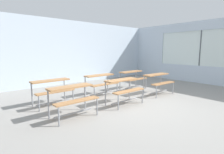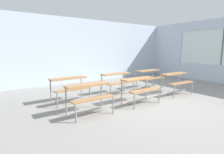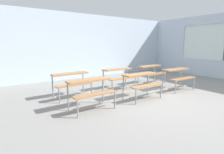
{
  "view_description": "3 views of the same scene",
  "coord_description": "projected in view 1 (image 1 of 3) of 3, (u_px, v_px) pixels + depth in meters",
  "views": [
    {
      "loc": [
        -3.8,
        -3.3,
        1.6
      ],
      "look_at": [
        -0.21,
        0.97,
        0.75
      ],
      "focal_mm": 28.0,
      "sensor_mm": 36.0,
      "label": 1
    },
    {
      "loc": [
        -3.8,
        -3.3,
        1.6
      ],
      "look_at": [
        -0.88,
        0.93,
        0.77
      ],
      "focal_mm": 28.0,
      "sensor_mm": 36.0,
      "label": 2
    },
    {
      "loc": [
        -3.8,
        -3.3,
        1.6
      ],
      "look_at": [
        -0.48,
        1.61,
        0.48
      ],
      "focal_mm": 28.0,
      "sensor_mm": 36.0,
      "label": 3
    }
  ],
  "objects": [
    {
      "name": "ground",
      "position": [
        139.0,
        106.0,
        5.16
      ],
      "size": [
        10.0,
        9.0,
        0.05
      ],
      "primitive_type": "cube",
      "color": "gray"
    },
    {
      "name": "wall_back",
      "position": [
        68.0,
        52.0,
        8.33
      ],
      "size": [
        10.0,
        0.12,
        3.0
      ],
      "primitive_type": "cube",
      "color": "silver",
      "rests_on": "ground"
    },
    {
      "name": "wall_right",
      "position": [
        214.0,
        54.0,
        8.02
      ],
      "size": [
        0.12,
        9.0,
        3.0
      ],
      "color": "silver",
      "rests_on": "ground"
    },
    {
      "name": "desk_bench_r0c0",
      "position": [
        73.0,
        94.0,
        4.18
      ],
      "size": [
        1.11,
        0.61,
        0.74
      ],
      "rotation": [
        0.0,
        0.0,
        0.02
      ],
      "color": "#A87547",
      "rests_on": "ground"
    },
    {
      "name": "desk_bench_r0c1",
      "position": [
        124.0,
        86.0,
        5.18
      ],
      "size": [
        1.1,
        0.6,
        0.74
      ],
      "rotation": [
        0.0,
        0.0,
        0.01
      ],
      "color": "#A87547",
      "rests_on": "ground"
    },
    {
      "name": "desk_bench_r0c2",
      "position": [
        158.0,
        79.0,
        6.34
      ],
      "size": [
        1.11,
        0.61,
        0.74
      ],
      "rotation": [
        0.0,
        0.0,
        -0.02
      ],
      "color": "#A87547",
      "rests_on": "ground"
    },
    {
      "name": "desk_bench_r1c0",
      "position": [
        52.0,
        86.0,
        5.07
      ],
      "size": [
        1.12,
        0.62,
        0.74
      ],
      "rotation": [
        0.0,
        0.0,
        0.03
      ],
      "color": "#A87547",
      "rests_on": "ground"
    },
    {
      "name": "desk_bench_r1c1",
      "position": [
        101.0,
        80.0,
        6.16
      ],
      "size": [
        1.1,
        0.6,
        0.74
      ],
      "rotation": [
        0.0,
        0.0,
        0.01
      ],
      "color": "#A87547",
      "rests_on": "ground"
    },
    {
      "name": "desk_bench_r1c2",
      "position": [
        133.0,
        76.0,
        7.21
      ],
      "size": [
        1.13,
        0.64,
        0.74
      ],
      "rotation": [
        0.0,
        0.0,
        0.04
      ],
      "color": "#A87547",
      "rests_on": "ground"
    }
  ]
}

